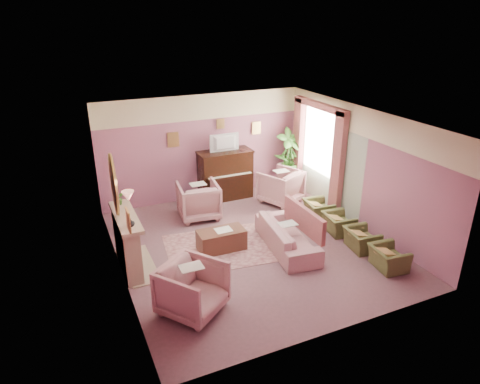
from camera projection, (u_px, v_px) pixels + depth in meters
name	position (u px, v px, depth m)	size (l,w,h in m)	color
floor	(251.00, 246.00, 9.33)	(5.50, 6.00, 0.01)	#734F55
ceiling	(253.00, 119.00, 8.25)	(5.50, 6.00, 0.01)	white
wall_back	(203.00, 148.00, 11.32)	(5.50, 0.02, 2.80)	#865872
wall_front	(340.00, 256.00, 6.27)	(5.50, 0.02, 2.80)	#865872
wall_left	(115.00, 209.00, 7.75)	(0.02, 6.00, 2.80)	#865872
wall_right	(359.00, 168.00, 9.83)	(0.02, 6.00, 2.80)	#865872
picture_rail_band	(202.00, 107.00, 10.89)	(5.50, 0.01, 0.65)	#F7F2BE
stripe_panel	(325.00, 165.00, 11.04)	(0.01, 3.00, 2.15)	#B1C4A5
fireplace_surround	(127.00, 244.00, 8.31)	(0.30, 1.40, 1.10)	tan
fireplace_inset	(133.00, 249.00, 8.41)	(0.18, 0.72, 0.68)	black
fire_ember	(136.00, 257.00, 8.49)	(0.06, 0.54, 0.10)	#E14C1E
mantel_shelf	(125.00, 217.00, 8.10)	(0.40, 1.55, 0.07)	tan
hearth	(140.00, 265.00, 8.60)	(0.55, 1.50, 0.02)	tan
mirror_frame	(114.00, 185.00, 7.79)	(0.04, 0.72, 1.20)	tan
mirror_glass	(115.00, 185.00, 7.80)	(0.01, 0.60, 1.06)	white
sconce_shade	(128.00, 196.00, 6.86)	(0.20, 0.20, 0.16)	#FFA282
piano	(225.00, 175.00, 11.53)	(1.40, 0.60, 1.30)	black
piano_keyshelf	(230.00, 177.00, 11.20)	(1.30, 0.12, 0.06)	black
piano_keys	(230.00, 176.00, 11.19)	(1.20, 0.08, 0.02)	beige
piano_top	(225.00, 152.00, 11.27)	(1.45, 0.65, 0.04)	black
television	(225.00, 142.00, 11.12)	(0.80, 0.12, 0.48)	black
print_back_left	(173.00, 140.00, 10.86)	(0.30, 0.03, 0.38)	tan
print_back_right	(256.00, 128.00, 11.72)	(0.26, 0.03, 0.34)	tan
print_back_mid	(221.00, 124.00, 11.24)	(0.22, 0.03, 0.26)	tan
print_left_wall	(128.00, 220.00, 6.64)	(0.03, 0.28, 0.36)	tan
window_blind	(320.00, 139.00, 11.00)	(0.03, 1.40, 1.80)	silver
curtain_left	(338.00, 165.00, 10.35)	(0.16, 0.34, 2.60)	#8F4A4B
curtain_right	(298.00, 145.00, 11.90)	(0.16, 0.34, 2.60)	#8F4A4B
pelmet	(320.00, 106.00, 10.64)	(0.16, 2.20, 0.16)	#8F4A4B
mantel_plant	(120.00, 198.00, 8.50)	(0.16, 0.16, 0.28)	#3B7D2A
mantel_vase	(130.00, 223.00, 7.64)	(0.16, 0.16, 0.16)	#F7F2BE
area_rug	(225.00, 247.00, 9.27)	(2.50, 1.80, 0.01)	#9E6A69
coffee_table	(221.00, 240.00, 9.11)	(1.00, 0.50, 0.45)	#512D20
table_paper	(223.00, 230.00, 9.04)	(0.35, 0.28, 0.01)	white
sofa	(287.00, 231.00, 9.11)	(0.67, 2.00, 0.81)	tan
sofa_throw	(304.00, 219.00, 9.18)	(0.10, 1.51, 0.55)	#8F4A4B
floral_armchair_left	(198.00, 199.00, 10.46)	(0.95, 0.95, 0.99)	tan
floral_armchair_right	(281.00, 185.00, 11.32)	(0.95, 0.95, 0.99)	tan
floral_armchair_front	(192.00, 287.00, 7.10)	(0.95, 0.95, 0.99)	tan
olive_chair_a	(389.00, 255.00, 8.41)	(0.49, 0.70, 0.60)	#545A2D
olive_chair_b	(362.00, 236.00, 9.10)	(0.49, 0.70, 0.60)	#545A2D
olive_chair_c	(338.00, 221.00, 9.79)	(0.49, 0.70, 0.60)	#545A2D
olive_chair_d	(318.00, 207.00, 10.48)	(0.49, 0.70, 0.60)	#545A2D
side_table	(286.00, 176.00, 12.32)	(0.52, 0.52, 0.70)	silver
side_plant_big	(287.00, 159.00, 12.12)	(0.30, 0.30, 0.34)	#3B7D2A
side_plant_small	(293.00, 160.00, 12.09)	(0.16, 0.16, 0.28)	#3B7D2A
palm_pot	(288.00, 183.00, 12.29)	(0.34, 0.34, 0.34)	brown
palm_plant	(289.00, 154.00, 11.95)	(0.76, 0.76, 1.44)	#3B7D2A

